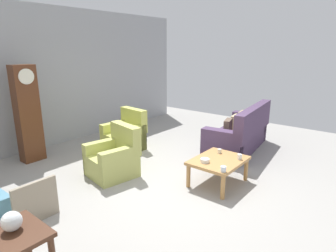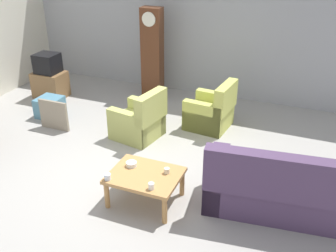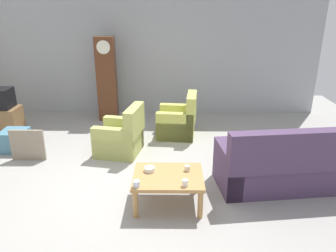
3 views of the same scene
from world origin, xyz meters
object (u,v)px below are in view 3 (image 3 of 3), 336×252
(armchair_olive_far, at_px, (178,122))
(cup_cream_tall, at_px, (187,168))
(framed_picture_leaning, at_px, (28,145))
(couch_floral, at_px, (289,166))
(armchair_olive_near, at_px, (121,138))
(bowl_white_stacked, at_px, (150,169))
(tv_stand_cabinet, at_px, (4,121))
(grandfather_clock, at_px, (107,79))
(cup_white_porcelain, at_px, (185,183))
(cup_blue_rimmed, at_px, (136,184))
(storage_box_blue, at_px, (15,140))
(coffee_table_wood, at_px, (168,179))
(tv_crt, at_px, (0,98))

(armchair_olive_far, height_order, cup_cream_tall, armchair_olive_far)
(framed_picture_leaning, bearing_deg, couch_floral, -11.37)
(couch_floral, distance_m, armchair_olive_near, 2.97)
(bowl_white_stacked, bearing_deg, armchair_olive_near, 112.31)
(framed_picture_leaning, bearing_deg, tv_stand_cabinet, 129.25)
(framed_picture_leaning, xyz_separation_m, cup_cream_tall, (2.79, -1.21, 0.20))
(grandfather_clock, relative_size, cup_white_porcelain, 21.79)
(armchair_olive_far, height_order, cup_blue_rimmed, armchair_olive_far)
(storage_box_blue, bearing_deg, coffee_table_wood, -31.01)
(cup_cream_tall, bearing_deg, tv_stand_cabinet, 147.01)
(couch_floral, distance_m, armchair_olive_far, 2.63)
(armchair_olive_far, relative_size, framed_picture_leaning, 1.53)
(cup_white_porcelain, bearing_deg, cup_blue_rimmed, -177.52)
(armchair_olive_near, bearing_deg, couch_floral, -23.66)
(storage_box_blue, relative_size, bowl_white_stacked, 3.17)
(grandfather_clock, bearing_deg, coffee_table_wood, -67.48)
(storage_box_blue, height_order, cup_cream_tall, cup_cream_tall)
(cup_cream_tall, bearing_deg, cup_white_porcelain, -96.51)
(tv_stand_cabinet, bearing_deg, armchair_olive_far, -1.51)
(armchair_olive_near, distance_m, cup_blue_rimmed, 2.03)
(cup_blue_rimmed, bearing_deg, framed_picture_leaning, 142.17)
(storage_box_blue, xyz_separation_m, cup_blue_rimmed, (2.55, -2.08, 0.29))
(storage_box_blue, distance_m, cup_white_porcelain, 3.79)
(armchair_olive_far, xyz_separation_m, tv_crt, (-3.77, 0.10, 0.48))
(armchair_olive_far, bearing_deg, framed_picture_leaning, -156.38)
(tv_crt, xyz_separation_m, cup_white_porcelain, (3.79, -2.90, -0.29))
(armchair_olive_far, xyz_separation_m, coffee_table_wood, (-0.19, -2.53, 0.08))
(couch_floral, distance_m, cup_cream_tall, 1.59)
(coffee_table_wood, height_order, tv_crt, tv_crt)
(grandfather_clock, height_order, storage_box_blue, grandfather_clock)
(framed_picture_leaning, bearing_deg, armchair_olive_near, 11.03)
(tv_crt, height_order, bowl_white_stacked, tv_crt)
(grandfather_clock, xyz_separation_m, storage_box_blue, (-1.48, -1.77, -0.79))
(armchair_olive_far, xyz_separation_m, bowl_white_stacked, (-0.45, -2.42, 0.17))
(armchair_olive_near, bearing_deg, bowl_white_stacked, -67.69)
(cup_white_porcelain, bearing_deg, couch_floral, 24.92)
(armchair_olive_far, relative_size, bowl_white_stacked, 6.11)
(bowl_white_stacked, bearing_deg, cup_blue_rimmed, -109.06)
(cup_white_porcelain, distance_m, cup_cream_tall, 0.41)
(coffee_table_wood, distance_m, tv_stand_cabinet, 4.43)
(grandfather_clock, bearing_deg, cup_white_porcelain, -66.13)
(bowl_white_stacked, bearing_deg, storage_box_blue, 148.31)
(couch_floral, bearing_deg, armchair_olive_near, 156.34)
(cup_cream_tall, bearing_deg, storage_box_blue, 153.01)
(bowl_white_stacked, bearing_deg, couch_floral, 9.70)
(cup_white_porcelain, height_order, cup_blue_rimmed, cup_white_porcelain)
(cup_blue_rimmed, bearing_deg, cup_white_porcelain, 2.48)
(cup_blue_rimmed, xyz_separation_m, bowl_white_stacked, (0.14, 0.42, -0.01))
(tv_stand_cabinet, height_order, framed_picture_leaning, same)
(tv_stand_cabinet, height_order, cup_cream_tall, tv_stand_cabinet)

